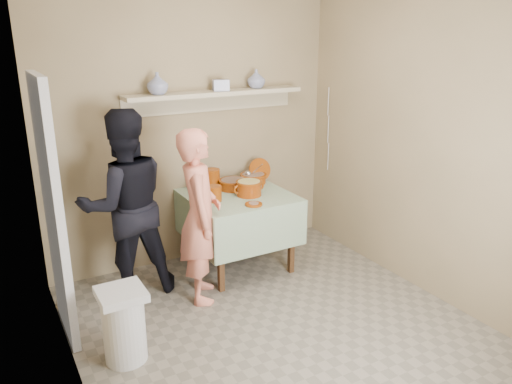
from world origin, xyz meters
TOP-DOWN VIEW (x-y plane):
  - ground at (0.00, 0.00)m, footprint 3.50×3.50m
  - tile_panel at (-1.46, 0.95)m, footprint 0.06×0.70m
  - plate_stack_a at (-0.01, 1.59)m, footprint 0.16×0.16m
  - plate_stack_b at (0.12, 1.60)m, footprint 0.16×0.16m
  - bowl_stack at (-0.04, 1.21)m, footprint 0.15×0.15m
  - empty_bowl at (-0.08, 1.36)m, footprint 0.18×0.18m
  - propped_lid at (0.67, 1.58)m, footprint 0.25×0.11m
  - vase_right at (0.65, 1.63)m, footprint 0.18×0.18m
  - vase_left at (-0.38, 1.61)m, footprint 0.27×0.27m
  - ceramic_box at (0.24, 1.60)m, footprint 0.17×0.14m
  - person_cook at (-0.32, 0.90)m, footprint 0.54×0.65m
  - person_helper at (-0.84, 1.30)m, footprint 0.83×0.65m
  - room_shell at (0.00, 0.00)m, footprint 3.04×3.54m
  - serving_table at (0.25, 1.28)m, footprint 0.97×0.97m
  - cazuela_meat_a at (0.29, 1.45)m, footprint 0.30×0.30m
  - cazuela_meat_b at (0.56, 1.54)m, footprint 0.28×0.28m
  - ladle at (0.51, 1.54)m, footprint 0.08×0.26m
  - cazuela_rice at (0.33, 1.20)m, footprint 0.33×0.25m
  - front_plate at (0.23, 0.93)m, footprint 0.16×0.16m
  - wall_shelf at (0.20, 1.65)m, footprint 1.80×0.25m
  - trash_bin at (-1.16, 0.34)m, footprint 0.32×0.32m
  - electrical_cord at (1.47, 1.48)m, footprint 0.01×0.05m

SIDE VIEW (x-z plane):
  - ground at x=0.00m, z-range 0.00..0.00m
  - trash_bin at x=-1.16m, z-range 0.00..0.56m
  - serving_table at x=0.25m, z-range 0.26..1.02m
  - person_cook at x=-0.32m, z-range 0.00..1.53m
  - front_plate at x=0.23m, z-range 0.76..0.78m
  - empty_bowl at x=-0.08m, z-range 0.76..0.81m
  - cazuela_meat_a at x=0.29m, z-range 0.77..0.87m
  - cazuela_meat_b at x=0.56m, z-range 0.77..0.87m
  - bowl_stack at x=-0.04m, z-range 0.76..0.91m
  - person_helper at x=-0.84m, z-range 0.00..1.67m
  - cazuela_rice at x=0.33m, z-range 0.77..0.92m
  - plate_stack_b at x=0.12m, z-range 0.76..0.95m
  - plate_stack_a at x=-0.01m, z-range 0.76..0.98m
  - ladle at x=0.51m, z-range 0.78..0.97m
  - propped_lid at x=0.67m, z-range 0.76..1.00m
  - tile_panel at x=-1.46m, z-range 0.00..2.00m
  - electrical_cord at x=1.47m, z-range 0.80..1.70m
  - room_shell at x=0.00m, z-range 0.30..2.92m
  - wall_shelf at x=0.20m, z-range 1.57..1.78m
  - ceramic_box at x=0.24m, z-range 1.72..1.83m
  - vase_right at x=0.65m, z-range 1.72..1.91m
  - vase_left at x=-0.38m, z-range 1.72..1.92m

